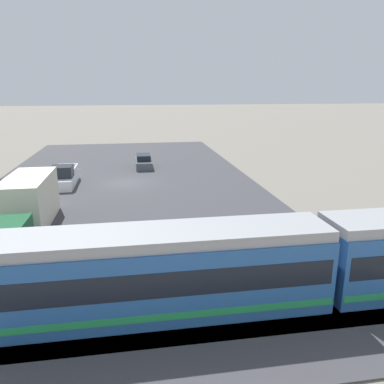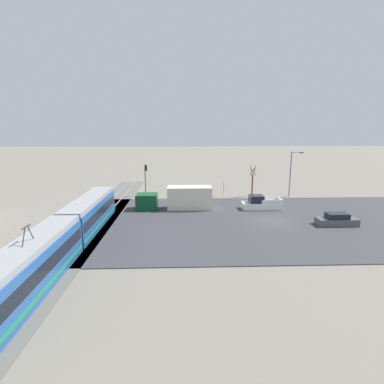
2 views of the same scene
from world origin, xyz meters
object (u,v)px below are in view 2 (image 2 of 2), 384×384
at_px(traffic_light_pole, 146,176).
at_px(no_parking_sign, 224,187).
at_px(pickup_truck, 261,204).
at_px(street_lamp_near_crossing, 292,171).
at_px(sedan_car_0, 337,220).
at_px(box_truck, 179,199).
at_px(street_tree, 252,182).
at_px(light_rail_tram, 68,233).

xyz_separation_m(traffic_light_pole, no_parking_sign, (-0.50, -12.67, -1.89)).
xyz_separation_m(pickup_truck, street_lamp_near_crossing, (7.82, -6.94, 3.47)).
bearing_deg(traffic_light_pole, street_lamp_near_crossing, -92.89).
bearing_deg(street_lamp_near_crossing, sedan_car_0, 179.49).
xyz_separation_m(box_truck, street_tree, (7.91, -11.87, 0.79)).
distance_m(pickup_truck, no_parking_sign, 9.38).
height_order(pickup_truck, street_tree, street_tree).
xyz_separation_m(street_tree, no_parking_sign, (0.09, 4.69, -0.84)).
distance_m(box_truck, sedan_car_0, 19.54).
height_order(box_truck, traffic_light_pole, traffic_light_pole).
relative_size(street_tree, street_lamp_near_crossing, 0.69).
height_order(pickup_truck, no_parking_sign, no_parking_sign).
xyz_separation_m(sedan_car_0, street_tree, (15.72, 6.02, 1.62)).
relative_size(light_rail_tram, no_parking_sign, 11.01).
relative_size(sedan_car_0, street_lamp_near_crossing, 0.61).
height_order(traffic_light_pole, street_lamp_near_crossing, street_lamp_near_crossing).
relative_size(box_truck, street_tree, 2.04).
xyz_separation_m(box_truck, pickup_truck, (-0.50, -11.09, -0.70)).
relative_size(light_rail_tram, traffic_light_pole, 5.09).
bearing_deg(traffic_light_pole, pickup_truck, -118.51).
bearing_deg(no_parking_sign, traffic_light_pole, 87.75).
bearing_deg(light_rail_tram, street_tree, -44.52).
bearing_deg(sedan_car_0, box_truck, -113.59).
height_order(box_truck, street_lamp_near_crossing, street_lamp_near_crossing).
bearing_deg(pickup_truck, street_tree, -5.29).
xyz_separation_m(light_rail_tram, box_truck, (14.12, -9.81, -0.21)).
height_order(sedan_car_0, street_lamp_near_crossing, street_lamp_near_crossing).
relative_size(street_lamp_near_crossing, no_parking_sign, 3.08).
height_order(light_rail_tram, sedan_car_0, light_rail_tram).
height_order(traffic_light_pole, no_parking_sign, traffic_light_pole).
bearing_deg(street_lamp_near_crossing, no_parking_sign, 86.37).
bearing_deg(no_parking_sign, sedan_car_0, -145.89).
height_order(sedan_car_0, no_parking_sign, no_parking_sign).
relative_size(traffic_light_pole, street_tree, 1.02).
distance_m(pickup_truck, traffic_light_pole, 19.04).
relative_size(sedan_car_0, no_parking_sign, 1.89).
distance_m(light_rail_tram, street_lamp_near_crossing, 35.22).
height_order(sedan_car_0, street_tree, street_tree).
relative_size(light_rail_tram, pickup_truck, 4.93).
relative_size(box_truck, pickup_truck, 1.93).
xyz_separation_m(box_truck, no_parking_sign, (8.00, -7.18, -0.05)).
relative_size(traffic_light_pole, street_lamp_near_crossing, 0.70).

